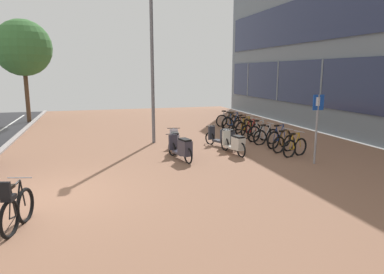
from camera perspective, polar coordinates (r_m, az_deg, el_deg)
name	(u,v)px	position (r m, az deg, el deg)	size (l,w,h in m)	color
ground	(112,192)	(9.26, -13.07, -8.81)	(21.00, 40.00, 0.13)	black
bicycle_foreground	(14,210)	(7.66, -27.19, -10.63)	(0.80, 1.37, 1.11)	black
bicycle_rack_00	(295,147)	(13.09, 16.56, -1.63)	(1.23, 0.51, 0.94)	black
bicycle_rack_01	(284,144)	(13.68, 14.86, -1.04)	(1.20, 0.51, 0.92)	black
bicycle_rack_02	(279,139)	(14.40, 14.15, -0.30)	(1.38, 0.58, 1.02)	black
bicycle_rack_03	(266,137)	(14.93, 12.09, 0.06)	(1.31, 0.48, 0.93)	black
bicycle_rack_04	(259,133)	(15.59, 11.02, 0.65)	(1.37, 0.53, 1.02)	black
bicycle_rack_05	(251,131)	(16.21, 9.69, 1.00)	(1.25, 0.56, 0.95)	black
bicycle_rack_06	(246,128)	(16.89, 8.84, 1.45)	(1.33, 0.56, 0.98)	black
bicycle_rack_07	(243,126)	(17.61, 8.32, 1.85)	(1.31, 0.61, 1.00)	black
bicycle_rack_08	(234,124)	(18.20, 6.87, 2.21)	(1.45, 0.48, 1.03)	black
bicycle_rack_09	(231,122)	(18.92, 6.42, 2.48)	(1.25, 0.60, 0.97)	black
bicycle_rack_10	(226,120)	(19.60, 5.66, 2.77)	(1.30, 0.48, 0.96)	black
scooter_near	(223,137)	(14.05, 5.17, -0.05)	(0.89, 1.69, 0.84)	black
scooter_mid	(235,144)	(12.92, 7.03, -1.09)	(0.58, 1.72, 0.86)	black
scooter_far	(175,141)	(13.27, -2.86, -0.64)	(0.64, 1.81, 0.82)	black
scooter_extra	(182,148)	(11.96, -1.68, -1.85)	(0.68, 1.80, 0.86)	black
parking_sign	(317,121)	(12.04, 19.86, 2.45)	(0.40, 0.07, 2.30)	gray
lamp_post	(152,62)	(14.81, -6.56, 12.14)	(0.20, 0.52, 6.18)	slate
street_tree	(23,48)	(23.39, -26.04, 13.00)	(3.31, 3.31, 6.06)	brown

